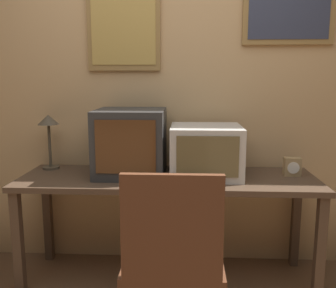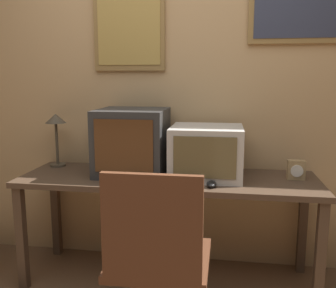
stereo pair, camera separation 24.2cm
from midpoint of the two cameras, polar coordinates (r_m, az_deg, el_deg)
wall_back at (r=2.74m, az=-2.08°, el=8.65°), size 8.00×0.08×2.60m
desk at (r=2.49m, az=-2.80°, el=-6.83°), size 1.94×0.60×0.73m
monitor_left at (r=2.51m, az=-8.44°, el=0.25°), size 0.45×0.45×0.44m
monitor_right at (r=2.46m, az=2.99°, el=-1.10°), size 0.46×0.44×0.33m
keyboard_main at (r=2.27m, az=-3.48°, el=-6.04°), size 0.45×0.14×0.03m
mouse_near_keyboard at (r=2.27m, az=4.09°, el=-5.94°), size 0.06×0.11×0.03m
desk_clock at (r=2.57m, az=15.87°, el=-3.40°), size 0.11×0.06×0.12m
desk_lamp at (r=2.79m, az=-20.13°, el=2.39°), size 0.15×0.15×0.39m
office_chair at (r=1.93m, az=-3.04°, el=-19.63°), size 0.51×0.51×0.98m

